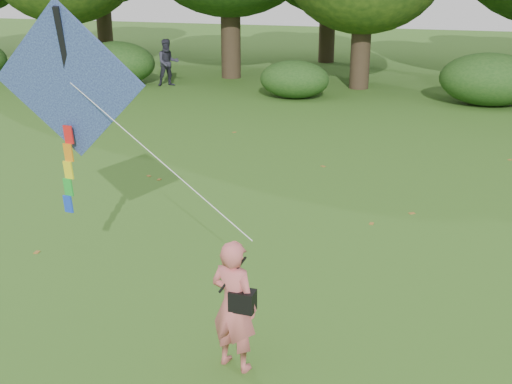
% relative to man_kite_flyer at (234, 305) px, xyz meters
% --- Properties ---
extents(ground, '(100.00, 100.00, 0.00)m').
position_rel_man_kite_flyer_xyz_m(ground, '(0.17, 0.21, -0.84)').
color(ground, '#265114').
rests_on(ground, ground).
extents(man_kite_flyer, '(0.69, 0.54, 1.67)m').
position_rel_man_kite_flyer_xyz_m(man_kite_flyer, '(0.00, 0.00, 0.00)').
color(man_kite_flyer, '#CD6060').
rests_on(man_kite_flyer, ground).
extents(bystander_left, '(1.20, 1.16, 1.95)m').
position_rel_man_kite_flyer_xyz_m(bystander_left, '(-9.58, 18.29, 0.14)').
color(bystander_left, '#2A2937').
rests_on(bystander_left, ground).
extents(crossbody_bag, '(0.43, 0.20, 0.69)m').
position_rel_man_kite_flyer_xyz_m(crossbody_bag, '(0.12, -0.03, 0.11)').
color(crossbody_bag, black).
rests_on(crossbody_bag, ground).
extents(flying_kite, '(4.06, 1.40, 3.01)m').
position_rel_man_kite_flyer_xyz_m(flying_kite, '(-2.70, 1.03, 2.33)').
color(flying_kite, '#24359F').
rests_on(flying_kite, ground).
extents(shrub_band, '(39.15, 3.22, 1.88)m').
position_rel_man_kite_flyer_xyz_m(shrub_band, '(-0.55, 17.81, 0.02)').
color(shrub_band, '#264919').
rests_on(shrub_band, ground).
extents(fallen_leaves, '(10.66, 14.06, 0.01)m').
position_rel_man_kite_flyer_xyz_m(fallen_leaves, '(-0.94, 5.41, -0.83)').
color(fallen_leaves, olive).
rests_on(fallen_leaves, ground).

